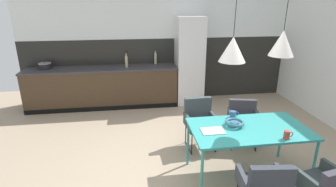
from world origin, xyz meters
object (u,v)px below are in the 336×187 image
object	(u,v)px
bottle_wine_green	(126,61)
mug_dark_espresso	(287,135)
fruit_bowl	(235,123)
bottle_spice_small	(155,58)
armchair_corner_seat	(200,117)
pendant_lamp_over_table_far	(282,43)
open_book	(213,131)
mug_white_ceramic	(233,114)
armchair_far_side	(327,183)
armchair_head_of_table	(265,184)
cooking_pot	(45,66)
pendant_lamp_over_table_near	(233,49)
armchair_facing_counter	(243,116)
dining_table	(249,131)
refrigerator_column	(189,61)

from	to	relation	value
bottle_wine_green	mug_dark_espresso	bearing A→B (deg)	-59.78
fruit_bowl	bottle_spice_small	world-z (taller)	bottle_spice_small
armchair_corner_seat	pendant_lamp_over_table_far	distance (m)	1.78
open_book	mug_white_ceramic	bearing A→B (deg)	42.10
armchair_far_side	pendant_lamp_over_table_far	size ratio (longest dim) A/B	0.61
armchair_head_of_table	cooking_pot	bearing A→B (deg)	136.13
fruit_bowl	mug_white_ceramic	xyz separation A→B (m)	(0.08, 0.26, 0.00)
open_book	pendant_lamp_over_table_near	world-z (taller)	pendant_lamp_over_table_near
bottle_wine_green	armchair_head_of_table	bearing A→B (deg)	-69.00
cooking_pot	pendant_lamp_over_table_far	distance (m)	4.83
armchair_facing_counter	fruit_bowl	world-z (taller)	fruit_bowl
armchair_far_side	fruit_bowl	xyz separation A→B (m)	(-0.69, 0.95, 0.31)
open_book	pendant_lamp_over_table_far	distance (m)	1.36
dining_table	mug_dark_espresso	distance (m)	0.48
dining_table	bottle_wine_green	world-z (taller)	bottle_wine_green
cooking_pot	fruit_bowl	bearing A→B (deg)	-42.86
armchair_far_side	mug_white_ceramic	world-z (taller)	mug_white_ceramic
mug_dark_espresso	pendant_lamp_over_table_far	bearing A→B (deg)	91.77
bottle_wine_green	pendant_lamp_over_table_far	world-z (taller)	pendant_lamp_over_table_far
refrigerator_column	armchair_facing_counter	distance (m)	2.18
armchair_far_side	armchair_head_of_table	size ratio (longest dim) A/B	0.93
refrigerator_column	pendant_lamp_over_table_near	world-z (taller)	pendant_lamp_over_table_near
bottle_wine_green	armchair_corner_seat	bearing A→B (deg)	-59.87
mug_dark_espresso	armchair_head_of_table	bearing A→B (deg)	-135.79
armchair_head_of_table	bottle_spice_small	bearing A→B (deg)	107.29
dining_table	pendant_lamp_over_table_far	bearing A→B (deg)	3.47
armchair_head_of_table	mug_white_ceramic	distance (m)	1.19
dining_table	armchair_facing_counter	xyz separation A→B (m)	(0.32, 0.89, -0.20)
armchair_facing_counter	armchair_far_side	bearing A→B (deg)	109.40
armchair_far_side	pendant_lamp_over_table_near	size ratio (longest dim) A/B	0.58
bottle_spice_small	bottle_wine_green	distance (m)	0.71
mug_white_ceramic	armchair_far_side	bearing A→B (deg)	-63.27
bottle_spice_small	pendant_lamp_over_table_near	bearing A→B (deg)	-78.92
fruit_bowl	bottle_spice_small	distance (m)	3.19
armchair_far_side	pendant_lamp_over_table_far	distance (m)	1.63
mug_dark_espresso	cooking_pot	bearing A→B (deg)	137.39
dining_table	mug_white_ceramic	bearing A→B (deg)	105.25
refrigerator_column	dining_table	xyz separation A→B (m)	(0.16, -2.96, -0.30)
armchair_facing_counter	pendant_lamp_over_table_near	world-z (taller)	pendant_lamp_over_table_near
mug_white_ceramic	armchair_head_of_table	bearing A→B (deg)	-93.09
open_book	mug_white_ceramic	xyz separation A→B (m)	(0.41, 0.37, 0.04)
armchair_corner_seat	bottle_wine_green	distance (m)	2.39
armchair_corner_seat	armchair_head_of_table	world-z (taller)	armchair_corner_seat
pendant_lamp_over_table_far	dining_table	bearing A→B (deg)	-176.53
armchair_far_side	open_book	size ratio (longest dim) A/B	2.54
open_book	bottle_spice_small	distance (m)	3.24
fruit_bowl	dining_table	bearing A→B (deg)	-25.38
mug_white_ceramic	pendant_lamp_over_table_far	bearing A→B (deg)	-38.96
armchair_far_side	armchair_corner_seat	distance (m)	2.02
armchair_corner_seat	fruit_bowl	world-z (taller)	fruit_bowl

